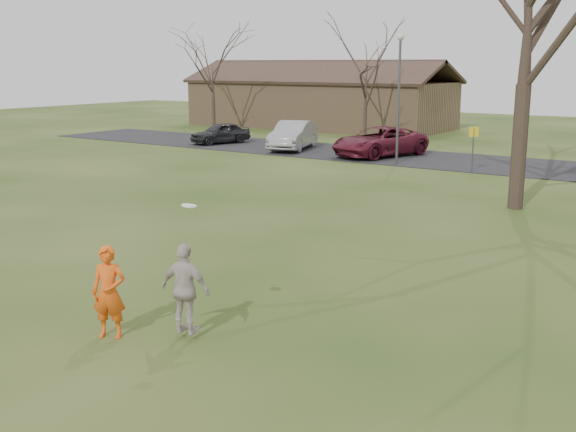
% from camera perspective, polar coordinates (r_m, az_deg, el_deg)
% --- Properties ---
extents(ground, '(120.00, 120.00, 0.00)m').
position_cam_1_polar(ground, '(13.10, -9.97, -9.58)').
color(ground, '#1E380F').
rests_on(ground, ground).
extents(parking_strip, '(62.00, 6.50, 0.04)m').
position_cam_1_polar(parking_strip, '(35.06, 19.60, 3.78)').
color(parking_strip, black).
rests_on(parking_strip, ground).
extents(player_defender, '(0.74, 0.65, 1.71)m').
position_cam_1_polar(player_defender, '(12.92, -14.53, -6.09)').
color(player_defender, '#EB5513').
rests_on(player_defender, ground).
extents(car_0, '(2.62, 4.05, 1.28)m').
position_cam_1_polar(car_0, '(43.14, -5.60, 6.83)').
color(car_0, '#232426').
rests_on(car_0, parking_strip).
extents(car_1, '(3.06, 5.18, 1.61)m').
position_cam_1_polar(car_1, '(39.89, 0.42, 6.67)').
color(car_1, '#9B9CA0').
rests_on(car_1, parking_strip).
extents(car_2, '(4.08, 6.07, 1.55)m').
position_cam_1_polar(car_2, '(37.28, 7.55, 6.10)').
color(car_2, maroon).
rests_on(car_2, parking_strip).
extents(catching_play, '(1.02, 0.55, 2.36)m').
position_cam_1_polar(catching_play, '(12.52, -8.43, -5.96)').
color(catching_play, '#BCACA9').
rests_on(catching_play, ground).
extents(building, '(20.60, 8.50, 5.14)m').
position_cam_1_polar(building, '(54.77, 2.56, 9.37)').
color(building, '#8C6D4C').
rests_on(building, ground).
extents(lamp_post, '(0.34, 0.34, 6.27)m').
position_cam_1_polar(lamp_post, '(34.39, 9.14, 10.80)').
color(lamp_post, '#47474C').
rests_on(lamp_post, ground).
extents(sign_yellow, '(0.35, 0.35, 2.08)m').
position_cam_1_polar(sign_yellow, '(32.60, 15.02, 6.01)').
color(sign_yellow, '#47474C').
rests_on(sign_yellow, ground).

